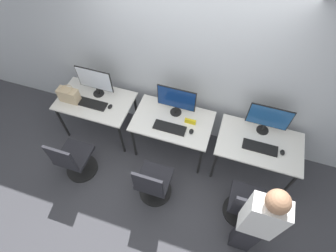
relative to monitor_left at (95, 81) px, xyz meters
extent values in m
plane|color=#3D3D42|center=(1.24, -0.50, -1.03)|extent=(20.00, 20.00, 0.00)
cube|color=#B7BCC1|center=(1.24, 0.33, 0.37)|extent=(12.00, 0.05, 2.80)
cube|color=silver|center=(0.00, -0.14, -0.29)|extent=(1.14, 0.70, 0.02)
cylinder|color=black|center=(-0.52, -0.45, -0.67)|extent=(0.04, 0.04, 0.72)
cylinder|color=black|center=(0.52, -0.45, -0.67)|extent=(0.04, 0.04, 0.72)
cylinder|color=black|center=(-0.52, 0.16, -0.67)|extent=(0.04, 0.04, 0.72)
cylinder|color=black|center=(0.52, 0.16, -0.67)|extent=(0.04, 0.04, 0.72)
cylinder|color=black|center=(0.00, 0.00, -0.27)|extent=(0.17, 0.17, 0.01)
cylinder|color=black|center=(0.00, 0.00, -0.21)|extent=(0.04, 0.04, 0.12)
cube|color=black|center=(0.00, 0.00, 0.03)|extent=(0.55, 0.01, 0.37)
cube|color=silver|center=(0.00, -0.01, 0.03)|extent=(0.53, 0.01, 0.35)
cube|color=black|center=(0.00, -0.22, -0.27)|extent=(0.46, 0.16, 0.02)
ellipsoid|color=black|center=(0.28, -0.19, -0.26)|extent=(0.06, 0.09, 0.03)
cylinder|color=black|center=(0.02, -0.95, -1.01)|extent=(0.48, 0.48, 0.03)
cylinder|color=black|center=(0.02, -0.95, -0.80)|extent=(0.04, 0.04, 0.39)
cube|color=#232328|center=(0.02, -0.95, -0.58)|extent=(0.44, 0.44, 0.05)
cube|color=#232328|center=(0.02, -1.15, -0.33)|extent=(0.40, 0.04, 0.44)
cube|color=silver|center=(1.24, -0.14, -0.29)|extent=(1.14, 0.70, 0.02)
cylinder|color=black|center=(0.72, -0.45, -0.67)|extent=(0.04, 0.04, 0.72)
cylinder|color=black|center=(1.76, -0.45, -0.67)|extent=(0.04, 0.04, 0.72)
cylinder|color=black|center=(0.72, 0.16, -0.67)|extent=(0.04, 0.04, 0.72)
cylinder|color=black|center=(1.76, 0.16, -0.67)|extent=(0.04, 0.04, 0.72)
cylinder|color=black|center=(1.24, 0.01, -0.27)|extent=(0.17, 0.17, 0.01)
cylinder|color=black|center=(1.24, 0.01, -0.21)|extent=(0.04, 0.04, 0.12)
cube|color=black|center=(1.24, 0.02, 0.03)|extent=(0.55, 0.01, 0.37)
cube|color=navy|center=(1.24, 0.01, 0.03)|extent=(0.53, 0.01, 0.35)
cube|color=black|center=(1.24, -0.28, -0.27)|extent=(0.46, 0.16, 0.02)
ellipsoid|color=black|center=(1.55, -0.25, -0.26)|extent=(0.06, 0.09, 0.03)
cylinder|color=black|center=(1.23, -0.94, -1.01)|extent=(0.48, 0.48, 0.03)
cylinder|color=black|center=(1.23, -0.94, -0.80)|extent=(0.04, 0.04, 0.39)
cube|color=#232328|center=(1.23, -0.94, -0.58)|extent=(0.44, 0.44, 0.05)
cube|color=#232328|center=(1.23, -1.15, -0.33)|extent=(0.40, 0.04, 0.44)
cube|color=silver|center=(2.48, -0.14, -0.29)|extent=(1.14, 0.70, 0.02)
cylinder|color=black|center=(1.96, -0.45, -0.67)|extent=(0.04, 0.04, 0.72)
cylinder|color=black|center=(3.00, -0.45, -0.67)|extent=(0.04, 0.04, 0.72)
cylinder|color=black|center=(1.96, 0.16, -0.67)|extent=(0.04, 0.04, 0.72)
cylinder|color=black|center=(3.00, 0.16, -0.67)|extent=(0.04, 0.04, 0.72)
cylinder|color=black|center=(2.48, 0.08, -0.27)|extent=(0.17, 0.17, 0.01)
cylinder|color=black|center=(2.48, 0.08, -0.21)|extent=(0.04, 0.04, 0.12)
cube|color=black|center=(2.48, 0.08, 0.03)|extent=(0.55, 0.01, 0.37)
cube|color=navy|center=(2.48, 0.08, 0.03)|extent=(0.53, 0.01, 0.35)
cube|color=black|center=(2.48, -0.22, -0.27)|extent=(0.46, 0.16, 0.02)
ellipsoid|color=black|center=(2.77, -0.21, -0.26)|extent=(0.06, 0.09, 0.03)
cylinder|color=black|center=(2.47, -0.86, -1.01)|extent=(0.48, 0.48, 0.03)
cylinder|color=black|center=(2.47, -0.86, -0.80)|extent=(0.04, 0.04, 0.39)
cube|color=#232328|center=(2.47, -0.86, -0.58)|extent=(0.44, 0.44, 0.05)
cube|color=#232328|center=(2.47, -1.06, -0.33)|extent=(0.40, 0.04, 0.44)
cube|color=#232328|center=(2.52, -1.28, -0.64)|extent=(0.25, 0.16, 0.78)
cube|color=white|center=(2.52, -1.28, 0.09)|extent=(0.36, 0.20, 0.68)
sphere|color=#9E7051|center=(2.52, -1.28, 0.54)|extent=(0.22, 0.22, 0.22)
cube|color=tan|center=(-0.34, -0.25, -0.17)|extent=(0.30, 0.14, 0.22)
torus|color=tan|center=(-0.34, -0.25, -0.04)|extent=(0.18, 0.18, 0.01)
cube|color=yellow|center=(1.49, -0.11, -0.24)|extent=(0.16, 0.03, 0.08)
camera|label=1|loc=(1.87, -2.29, 2.73)|focal=28.00mm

